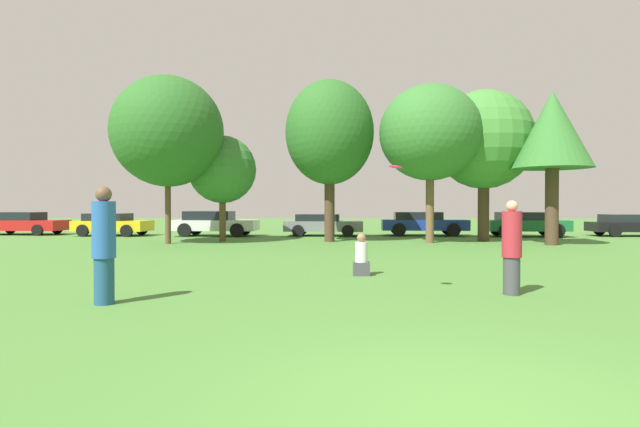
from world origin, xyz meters
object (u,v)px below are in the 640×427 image
Objects in this scene: tree_1 at (222,170)px; parked_car_green at (525,223)px; parked_car_white at (214,223)px; bystander_sitting at (361,258)px; parked_car_red at (22,223)px; tree_2 at (330,133)px; parked_car_black at (632,225)px; tree_4 at (484,140)px; person_thrower at (104,245)px; parked_car_grey at (323,224)px; parked_car_yellow at (112,224)px; parked_car_blue at (423,223)px; tree_5 at (552,131)px; person_catcher at (512,248)px; tree_0 at (168,132)px; tree_3 at (430,133)px; frisbee at (396,167)px.

parked_car_green is at bearing 15.27° from tree_1.
parked_car_white is at bearing -177.82° from parked_car_green.
parked_car_red is (-18.33, 15.47, 0.25)m from bystander_sitting.
tree_2 reaches higher than parked_car_white.
tree_4 is at bearing -154.03° from parked_car_black.
parked_car_grey is at bearing 71.64° from person_thrower.
parked_car_yellow is (-18.88, 3.27, -3.97)m from tree_4.
tree_1 reaches higher than parked_car_blue.
tree_2 reaches higher than tree_5.
person_thrower reaches higher than parked_car_black.
person_thrower is at bearing -79.42° from parked_car_white.
person_catcher is at bearing -46.31° from parked_car_yellow.
tree_5 is (5.57, 11.76, 3.82)m from person_catcher.
parked_car_white is at bearing -174.27° from parked_car_blue.
person_catcher is 13.56m from tree_5.
tree_0 is 11.31m from tree_3.
bystander_sitting is 16.04m from parked_car_blue.
parked_car_yellow is at bearing 131.09° from bystander_sitting.
parked_car_green is at bearing 63.87° from frisbee.
frisbee is 0.04× the size of tree_3.
person_catcher is (7.05, 1.18, -0.12)m from person_thrower.
bystander_sitting is 19.55m from parked_car_yellow.
person_catcher is at bearing -75.11° from parked_car_grey.
parked_car_red is at bearing 177.82° from parked_car_white.
parked_car_white reaches higher than parked_car_blue.
tree_3 is at bearing -13.64° from parked_car_yellow.
tree_4 is (2.64, 1.16, -0.18)m from tree_3.
tree_5 reaches higher than frisbee.
tree_4 is 1.78× the size of parked_car_yellow.
tree_4 reaches higher than bystander_sitting.
frisbee is 0.03× the size of tree_2.
tree_4 is at bearing -8.21° from parked_car_yellow.
parked_car_yellow reaches higher than parked_car_black.
parked_car_yellow is at bearing 132.64° from tree_0.
tree_3 reaches higher than bystander_sitting.
person_thrower is 22.93m from parked_car_green.
tree_3 reaches higher than parked_car_red.
parked_car_black is (19.36, 19.12, -0.38)m from person_thrower.
frisbee is at bearing -64.63° from tree_1.
parked_car_black is at bearing 16.34° from tree_2.
parked_car_green is (0.91, 5.57, -3.99)m from tree_5.
tree_4 reaches higher than parked_car_red.
parked_car_yellow is at bearing 150.61° from tree_1.
parked_car_grey is at bearing 96.42° from frisbee.
bystander_sitting is at bearing -108.21° from tree_3.
parked_car_grey is (-4.87, 4.78, -4.17)m from tree_3.
tree_2 is at bearing 67.28° from person_thrower.
frisbee reaches higher than parked_car_white.
parked_car_red is 27.46m from parked_car_green.
parked_car_black is at bearing 7.59° from parked_car_green.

